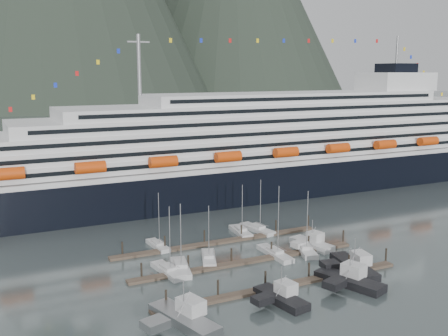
{
  "coord_description": "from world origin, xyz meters",
  "views": [
    {
      "loc": [
        -51.37,
        -82.11,
        36.56
      ],
      "look_at": [
        -0.92,
        22.0,
        15.24
      ],
      "focal_mm": 42.0,
      "sensor_mm": 36.0,
      "label": 1
    }
  ],
  "objects": [
    {
      "name": "trawler_d",
      "position": [
        5.59,
        -14.38,
        0.93
      ],
      "size": [
        10.4,
        12.96,
        7.42
      ],
      "rotation": [
        0.0,
        0.0,
        1.91
      ],
      "color": "black",
      "rests_on": "ground"
    },
    {
      "name": "sailboat_h",
      "position": [
        8.44,
        3.08,
        0.43
      ],
      "size": [
        5.62,
        10.03,
        13.6
      ],
      "rotation": [
        0.0,
        0.0,
        1.26
      ],
      "color": "silver",
      "rests_on": "ground"
    },
    {
      "name": "sailboat_e",
      "position": [
        -17.85,
        19.05,
        0.4
      ],
      "size": [
        2.81,
        8.71,
        12.39
      ],
      "rotation": [
        0.0,
        0.0,
        1.64
      ],
      "color": "silver",
      "rests_on": "ground"
    },
    {
      "name": "dock_mid",
      "position": [
        -4.93,
        3.05,
        0.31
      ],
      "size": [
        48.18,
        2.28,
        3.2
      ],
      "color": "#42342A",
      "rests_on": "ground"
    },
    {
      "name": "ground",
      "position": [
        0.0,
        0.0,
        0.0
      ],
      "size": [
        1600.0,
        1600.0,
        0.0
      ],
      "primitive_type": "plane",
      "color": "#4B5858",
      "rests_on": "ground"
    },
    {
      "name": "dock_near",
      "position": [
        -4.93,
        -9.95,
        0.31
      ],
      "size": [
        48.18,
        2.28,
        3.2
      ],
      "color": "#42342A",
      "rests_on": "ground"
    },
    {
      "name": "sailboat_a",
      "position": [
        -18.3,
        4.75,
        0.44
      ],
      "size": [
        5.1,
        10.36,
        13.62
      ],
      "rotation": [
        0.0,
        0.0,
        1.34
      ],
      "color": "silver",
      "rests_on": "ground"
    },
    {
      "name": "sailboat_c",
      "position": [
        -11.38,
        7.32,
        0.4
      ],
      "size": [
        5.67,
        9.42,
        11.76
      ],
      "rotation": [
        0.0,
        0.0,
        1.2
      ],
      "color": "silver",
      "rests_on": "ground"
    },
    {
      "name": "cruise_ship",
      "position": [
        30.03,
        54.94,
        12.04
      ],
      "size": [
        210.0,
        30.4,
        50.3
      ],
      "color": "black",
      "rests_on": "ground"
    },
    {
      "name": "dock_far",
      "position": [
        -4.93,
        16.05,
        0.31
      ],
      "size": [
        48.18,
        2.28,
        3.2
      ],
      "color": "#42342A",
      "rests_on": "ground"
    },
    {
      "name": "trawler_e",
      "position": [
        11.41,
        5.04,
        0.85
      ],
      "size": [
        8.19,
        10.54,
        6.52
      ],
      "rotation": [
        0.0,
        0.0,
        1.79
      ],
      "color": "silver",
      "rests_on": "ground"
    },
    {
      "name": "trawler_a",
      "position": [
        -25.56,
        -15.04,
        0.93
      ],
      "size": [
        10.59,
        13.88,
        7.37
      ],
      "rotation": [
        0.0,
        0.0,
        1.85
      ],
      "color": "gray",
      "rests_on": "ground"
    },
    {
      "name": "trawler_b",
      "position": [
        -8.76,
        -15.02,
        0.87
      ],
      "size": [
        8.17,
        10.7,
        6.66
      ],
      "rotation": [
        0.0,
        0.0,
        1.74
      ],
      "color": "black",
      "rests_on": "ground"
    },
    {
      "name": "sailboat_f",
      "position": [
        2.35,
        19.99,
        0.41
      ],
      "size": [
        3.63,
        9.3,
        12.12
      ],
      "rotation": [
        0.0,
        0.0,
        1.46
      ],
      "color": "silver",
      "rests_on": "ground"
    },
    {
      "name": "sailboat_g",
      "position": [
        6.72,
        19.99,
        0.41
      ],
      "size": [
        4.3,
        10.64,
        12.83
      ],
      "rotation": [
        0.0,
        0.0,
        1.74
      ],
      "color": "silver",
      "rests_on": "ground"
    },
    {
      "name": "sailboat_b",
      "position": [
        -20.86,
        4.53,
        0.42
      ],
      "size": [
        3.75,
        10.1,
        13.37
      ],
      "rotation": [
        0.0,
        0.0,
        1.69
      ],
      "color": "silver",
      "rests_on": "ground"
    },
    {
      "name": "trawler_c",
      "position": [
        11.04,
        -8.93,
        0.87
      ],
      "size": [
        9.66,
        13.52,
        6.69
      ],
      "rotation": [
        0.0,
        0.0,
        1.4
      ],
      "color": "black",
      "rests_on": "ground"
    },
    {
      "name": "sailboat_d",
      "position": [
        1.73,
        3.92,
        0.42
      ],
      "size": [
        2.61,
        10.81,
        15.06
      ],
      "rotation": [
        0.0,
        0.0,
        1.57
      ],
      "color": "silver",
      "rests_on": "ground"
    }
  ]
}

